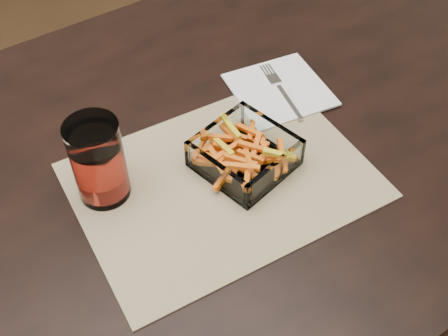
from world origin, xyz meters
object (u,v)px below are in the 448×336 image
Objects in this scene: glass_bowl at (245,155)px; fork at (280,89)px; tumbler at (99,163)px; dining_table at (178,194)px.

fork is at bearing 34.34° from glass_bowl.
tumbler reaches higher than fork.
fork is (0.16, 0.11, -0.02)m from glass_bowl.
tumbler reaches higher than glass_bowl.
glass_bowl is 0.99× the size of fork.
dining_table is 0.20m from tumbler.
dining_table is at bearing 139.82° from glass_bowl.
dining_table is 10.07× the size of glass_bowl.
dining_table is at bearing -158.20° from fork.
dining_table is 0.16m from glass_bowl.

